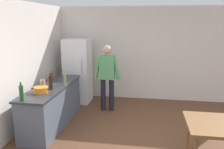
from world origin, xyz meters
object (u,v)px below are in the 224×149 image
Objects in this scene: cooking_pot at (41,90)px; refrigerator at (78,71)px; bottle_beer_brown at (52,76)px; bottle_wine_green at (21,93)px; person at (107,74)px; utensil_jar at (43,83)px; bottle_vinegar_tall at (65,79)px; bottle_wine_dark at (51,83)px.

refrigerator is at bearing 87.08° from cooking_pot.
bottle_wine_green is at bearing -87.94° from bottle_beer_brown.
person is 1.64m from utensil_jar.
refrigerator reaches higher than cooking_pot.
bottle_vinegar_tall is at bearing -33.29° from bottle_beer_brown.
person is at bearing 53.45° from bottle_wine_dark.
bottle_vinegar_tall is (0.44, 0.19, 0.06)m from utensil_jar.
bottle_beer_brown is at bearing -103.58° from refrigerator.
cooking_pot is 1.25× the size of bottle_vinegar_tall.
bottle_wine_green reaches higher than cooking_pot.
cooking_pot is 0.95m from bottle_beer_brown.
bottle_wine_dark is (-0.16, -0.40, 0.01)m from bottle_vinegar_tall.
utensil_jar is 1.23× the size of bottle_beer_brown.
utensil_jar is 0.35m from bottle_wine_dark.
utensil_jar is at bearing -90.38° from bottle_beer_brown.
bottle_wine_dark reaches higher than cooking_pot.
bottle_vinegar_tall is at bearing -83.93° from refrigerator.
utensil_jar is 0.96m from bottle_wine_green.
person is at bearing 59.95° from bottle_wine_green.
bottle_wine_green is (-0.12, -0.50, 0.09)m from cooking_pot.
cooking_pot is 1.18× the size of bottle_wine_dark.
bottle_wine_green is 1.21m from bottle_vinegar_tall.
utensil_jar is 0.48m from bottle_beer_brown.
bottle_wine_dark is (0.22, 0.75, 0.00)m from bottle_wine_green.
person reaches higher than bottle_vinegar_tall.
refrigerator is at bearing 96.07° from bottle_vinegar_tall.
refrigerator is 2.10m from cooking_pot.
person is at bearing 48.37° from bottle_vinegar_tall.
person reaches higher than bottle_wine_dark.
bottle_wine_green is 1.00× the size of bottle_wine_dark.
utensil_jar is 0.48m from bottle_vinegar_tall.
bottle_wine_green is 0.78m from bottle_wine_dark.
bottle_wine_green and bottle_wine_dark have the same top height.
person is at bearing -30.23° from refrigerator.
utensil_jar is 0.94× the size of bottle_wine_dark.
bottle_wine_green is 1.31× the size of bottle_beer_brown.
bottle_beer_brown is at bearing 92.06° from bottle_wine_green.
bottle_wine_green reaches higher than utensil_jar.
utensil_jar is (-0.28, -1.64, 0.08)m from refrigerator.
bottle_beer_brown is at bearing 146.71° from bottle_vinegar_tall.
bottle_vinegar_tall is (0.26, 0.65, 0.08)m from cooking_pot.
cooking_pot is at bearing -111.74° from bottle_wine_dark.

